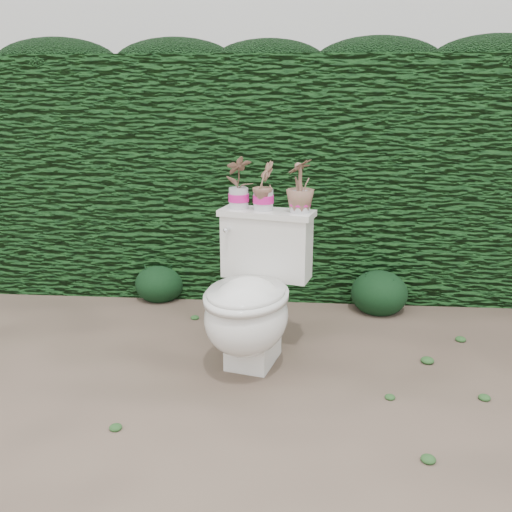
# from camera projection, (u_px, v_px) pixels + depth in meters

# --- Properties ---
(ground) EXTENTS (60.00, 60.00, 0.00)m
(ground) POSITION_uv_depth(u_px,v_px,m) (251.00, 380.00, 2.83)
(ground) COLOR #776352
(ground) RESTS_ON ground
(hedge) EXTENTS (8.00, 1.00, 1.60)m
(hedge) POSITION_uv_depth(u_px,v_px,m) (270.00, 174.00, 4.13)
(hedge) COLOR #1A4918
(hedge) RESTS_ON ground
(house_wall) EXTENTS (8.00, 3.50, 4.00)m
(house_wall) POSITION_uv_depth(u_px,v_px,m) (331.00, 44.00, 7.96)
(house_wall) COLOR silver
(house_wall) RESTS_ON ground
(toilet) EXTENTS (0.61, 0.77, 0.78)m
(toilet) POSITION_uv_depth(u_px,v_px,m) (252.00, 300.00, 2.91)
(toilet) COLOR silver
(toilet) RESTS_ON ground
(potted_plant_left) EXTENTS (0.17, 0.15, 0.27)m
(potted_plant_left) POSITION_uv_depth(u_px,v_px,m) (239.00, 183.00, 3.02)
(potted_plant_left) COLOR #347624
(potted_plant_left) RESTS_ON toilet
(potted_plant_center) EXTENTS (0.13, 0.15, 0.24)m
(potted_plant_center) POSITION_uv_depth(u_px,v_px,m) (263.00, 187.00, 2.98)
(potted_plant_center) COLOR #347624
(potted_plant_center) RESTS_ON toilet
(potted_plant_right) EXTENTS (0.20, 0.20, 0.26)m
(potted_plant_right) POSITION_uv_depth(u_px,v_px,m) (300.00, 187.00, 2.91)
(potted_plant_right) COLOR #347624
(potted_plant_right) RESTS_ON toilet
(liriope_clump_1) EXTENTS (0.34, 0.34, 0.27)m
(liriope_clump_1) POSITION_uv_depth(u_px,v_px,m) (160.00, 279.00, 3.91)
(liriope_clump_1) COLOR black
(liriope_clump_1) RESTS_ON ground
(liriope_clump_2) EXTENTS (0.37, 0.37, 0.29)m
(liriope_clump_2) POSITION_uv_depth(u_px,v_px,m) (379.00, 289.00, 3.69)
(liriope_clump_2) COLOR black
(liriope_clump_2) RESTS_ON ground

